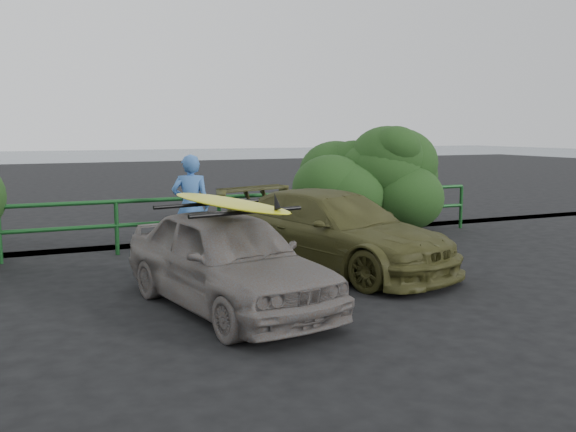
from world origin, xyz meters
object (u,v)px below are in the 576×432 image
at_px(guardrail, 170,224).
at_px(olive_vehicle, 334,231).
at_px(man, 191,206).
at_px(surfboard, 227,202).
at_px(sedan, 227,259).

bearing_deg(guardrail, olive_vehicle, -53.04).
xyz_separation_m(olive_vehicle, man, (-1.88, 1.99, 0.29)).
xyz_separation_m(guardrail, surfboard, (-0.28, -4.29, 0.88)).
bearing_deg(olive_vehicle, surfboard, -165.97).
xyz_separation_m(sedan, olive_vehicle, (2.37, 1.51, 0.00)).
bearing_deg(sedan, guardrail, 76.41).
bearing_deg(sedan, man, 72.16).
height_order(man, surfboard, man).
bearing_deg(olive_vehicle, guardrail, 108.57).
relative_size(olive_vehicle, man, 2.39).
bearing_deg(guardrail, sedan, -93.74).
distance_m(man, surfboard, 3.56).
distance_m(olive_vehicle, man, 2.75).
xyz_separation_m(sedan, man, (0.49, 3.50, 0.29)).
bearing_deg(olive_vehicle, sedan, -165.97).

